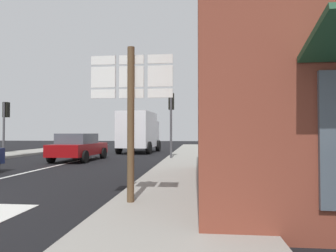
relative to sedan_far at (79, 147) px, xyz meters
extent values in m
plane|color=black|center=(0.00, 0.30, -0.76)|extent=(80.00, 80.00, 0.00)
cube|color=gray|center=(6.08, -1.70, -0.69)|extent=(2.83, 44.00, 0.14)
cube|color=silver|center=(0.00, -3.70, -0.75)|extent=(0.16, 12.00, 0.01)
cube|color=maroon|center=(0.00, 0.07, -0.14)|extent=(1.85, 4.24, 0.60)
cube|color=#47515B|center=(0.00, -0.18, 0.43)|extent=(1.60, 2.14, 0.55)
cylinder|color=black|center=(-0.84, 1.44, -0.44)|extent=(0.24, 0.65, 0.64)
cylinder|color=black|center=(0.91, 1.40, -0.44)|extent=(0.24, 0.65, 0.64)
cylinder|color=black|center=(-0.91, -1.26, -0.44)|extent=(0.24, 0.65, 0.64)
cylinder|color=black|center=(0.84, -1.30, -0.44)|extent=(0.24, 0.65, 0.64)
cube|color=silver|center=(1.93, 6.20, 0.99)|extent=(2.43, 3.83, 2.60)
cube|color=silver|center=(2.09, 8.69, 0.69)|extent=(2.17, 1.43, 2.00)
cube|color=#47515B|center=(2.09, 8.74, 1.49)|extent=(1.76, 0.21, 0.70)
cylinder|color=black|center=(0.99, 8.71, -0.31)|extent=(0.34, 0.92, 0.90)
cylinder|color=black|center=(3.18, 8.57, -0.31)|extent=(0.34, 0.92, 0.90)
cylinder|color=black|center=(0.78, 5.32, -0.31)|extent=(0.34, 0.92, 0.90)
cylinder|color=black|center=(2.97, 5.18, -0.31)|extent=(0.34, 0.92, 0.90)
cylinder|color=brown|center=(5.11, -9.70, 0.84)|extent=(0.14, 0.14, 3.20)
cube|color=white|center=(4.53, -9.65, 2.20)|extent=(0.50, 0.03, 0.18)
cube|color=black|center=(4.53, -9.63, 2.20)|extent=(0.43, 0.01, 0.13)
cube|color=white|center=(4.53, -9.65, 1.86)|extent=(0.50, 0.03, 0.42)
cube|color=black|center=(4.53, -9.63, 1.86)|extent=(0.43, 0.01, 0.32)
cube|color=white|center=(4.53, -9.65, 1.52)|extent=(0.50, 0.03, 0.18)
cube|color=black|center=(4.53, -9.63, 1.52)|extent=(0.43, 0.01, 0.13)
cube|color=white|center=(5.11, -9.65, 2.20)|extent=(0.50, 0.03, 0.18)
cube|color=black|center=(5.11, -9.63, 2.20)|extent=(0.43, 0.01, 0.13)
cube|color=white|center=(5.11, -9.65, 1.86)|extent=(0.50, 0.03, 0.42)
cube|color=black|center=(5.11, -9.63, 1.86)|extent=(0.43, 0.01, 0.32)
cube|color=white|center=(5.11, -9.65, 1.52)|extent=(0.50, 0.03, 0.18)
cube|color=black|center=(5.11, -9.63, 1.52)|extent=(0.43, 0.01, 0.13)
cube|color=white|center=(5.69, -9.65, 2.20)|extent=(0.50, 0.03, 0.18)
cube|color=black|center=(5.69, -9.63, 2.20)|extent=(0.43, 0.01, 0.13)
cube|color=white|center=(5.69, -9.65, 1.86)|extent=(0.50, 0.03, 0.42)
cube|color=black|center=(5.69, -9.63, 1.86)|extent=(0.43, 0.01, 0.32)
cube|color=white|center=(5.69, -9.65, 1.52)|extent=(0.50, 0.03, 0.18)
cube|color=black|center=(5.69, -9.63, 1.52)|extent=(0.43, 0.01, 0.13)
cylinder|color=#47474C|center=(-4.98, 0.90, 0.91)|extent=(0.12, 0.12, 3.34)
cube|color=black|center=(-4.98, 1.10, 2.13)|extent=(0.30, 0.28, 0.90)
sphere|color=red|center=(-4.98, 1.24, 2.40)|extent=(0.18, 0.18, 0.18)
sphere|color=#3C2303|center=(-4.98, 1.24, 2.12)|extent=(0.18, 0.18, 0.18)
sphere|color=black|center=(-4.98, 1.24, 1.84)|extent=(0.18, 0.18, 0.18)
cylinder|color=#47474C|center=(4.97, 0.59, 1.09)|extent=(0.12, 0.12, 3.69)
cube|color=black|center=(4.97, 0.79, 2.48)|extent=(0.30, 0.28, 0.90)
sphere|color=red|center=(4.97, 0.93, 2.75)|extent=(0.18, 0.18, 0.18)
sphere|color=#3C2303|center=(4.97, 0.93, 2.47)|extent=(0.18, 0.18, 0.18)
sphere|color=black|center=(4.97, 0.93, 2.19)|extent=(0.18, 0.18, 0.18)
camera|label=1|loc=(6.42, -15.41, 0.73)|focal=31.53mm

